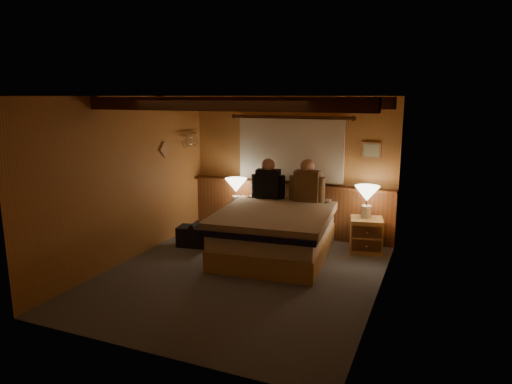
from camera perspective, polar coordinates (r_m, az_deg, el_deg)
The scene contains 19 objects.
floor at distance 6.34m, azimuth -1.79°, elevation -10.34°, with size 4.20×4.20×0.00m, color #4E545C.
ceiling at distance 5.87m, azimuth -1.95°, elevation 11.91°, with size 4.20×4.20×0.00m, color tan.
wall_back at distance 7.92m, azimuth 4.43°, elevation 3.16°, with size 3.60×3.60×0.00m, color #CA8248.
wall_left at distance 6.92m, azimuth -15.58°, elevation 1.48°, with size 4.20×4.20×0.00m, color #CA8248.
wall_right at distance 5.51m, azimuth 15.45°, elevation -1.11°, with size 4.20×4.20×0.00m, color #CA8248.
wall_front at distance 4.22m, azimuth -13.77°, elevation -4.94°, with size 3.60×3.60×0.00m, color #CA8248.
wainscot at distance 8.00m, azimuth 4.21°, elevation -1.97°, with size 3.60×0.23×0.94m.
curtain_window at distance 7.81m, azimuth 4.31°, elevation 5.42°, with size 2.18×0.09×1.11m.
ceiling_beams at distance 6.00m, azimuth -1.34°, elevation 11.05°, with size 3.60×1.65×0.16m.
coat_rail at distance 8.10m, azimuth -8.42°, elevation 6.60°, with size 0.05×0.55×0.24m.
framed_print at distance 7.54m, azimuth 14.25°, elevation 5.08°, with size 0.30×0.04×0.25m.
bed at distance 6.98m, azimuth 2.46°, elevation -4.98°, with size 1.80×2.24×0.72m.
nightstand_left at distance 8.12m, azimuth -2.08°, elevation -3.48°, with size 0.52×0.49×0.49m.
nightstand_right at distance 7.37m, azimuth 13.59°, elevation -5.25°, with size 0.57×0.53×0.54m.
lamp_left at distance 7.96m, azimuth -2.51°, elevation 0.64°, with size 0.38×0.38×0.50m.
lamp_right at distance 7.26m, azimuth 13.70°, elevation -0.43°, with size 0.39×0.39×0.50m.
person_left at distance 7.64m, azimuth 1.53°, elevation 1.28°, with size 0.57×0.28×0.70m.
person_right at distance 7.45m, azimuth 6.40°, elevation 1.01°, with size 0.59×0.26×0.72m.
duffel_bag at distance 7.52m, azimuth -7.67°, elevation -5.45°, with size 0.58×0.41×0.39m.
Camera 1 is at (2.43, -5.34, 2.40)m, focal length 32.00 mm.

